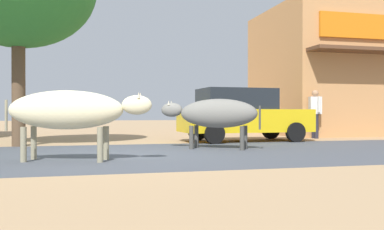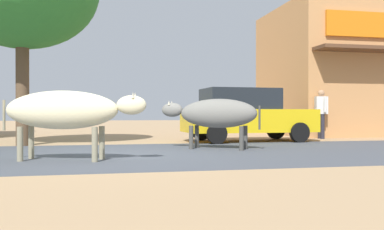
{
  "view_description": "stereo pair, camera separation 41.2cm",
  "coord_description": "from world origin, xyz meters",
  "views": [
    {
      "loc": [
        -0.71,
        -9.1,
        0.9
      ],
      "look_at": [
        1.87,
        1.12,
        0.84
      ],
      "focal_mm": 39.65,
      "sensor_mm": 36.0,
      "label": 1
    },
    {
      "loc": [
        -0.31,
        -9.19,
        0.9
      ],
      "look_at": [
        1.87,
        1.12,
        0.84
      ],
      "focal_mm": 39.65,
      "sensor_mm": 36.0,
      "label": 2
    }
  ],
  "objects": [
    {
      "name": "asphalt_road",
      "position": [
        0.0,
        0.0,
        0.0
      ],
      "size": [
        72.0,
        5.7,
        0.0
      ],
      "primitive_type": "cube",
      "color": "#474C54",
      "rests_on": "ground"
    },
    {
      "name": "cow_near_brown",
      "position": [
        -1.0,
        -0.92,
        0.94
      ],
      "size": [
        2.71,
        1.22,
        1.31
      ],
      "color": "beige",
      "rests_on": "ground"
    },
    {
      "name": "cow_far_dark",
      "position": [
        2.41,
        0.88,
        0.87
      ],
      "size": [
        2.35,
        1.65,
        1.24
      ],
      "color": "slate",
      "rests_on": "ground"
    },
    {
      "name": "storefront_right_club",
      "position": [
        9.85,
        6.88,
        2.59
      ],
      "size": [
        6.34,
        6.03,
        5.17
      ],
      "color": "tan",
      "rests_on": "ground"
    },
    {
      "name": "parked_hatchback_car",
      "position": [
        4.06,
        3.36,
        0.84
      ],
      "size": [
        4.1,
        1.94,
        1.64
      ],
      "color": "gold",
      "rests_on": "ground"
    },
    {
      "name": "ground",
      "position": [
        0.0,
        0.0,
        0.0
      ],
      "size": [
        80.0,
        80.0,
        0.0
      ],
      "primitive_type": "plane",
      "color": "tan"
    },
    {
      "name": "pedestrian_by_shop",
      "position": [
        7.04,
        4.11,
        0.99
      ],
      "size": [
        0.44,
        0.61,
        1.68
      ],
      "color": "#262633",
      "rests_on": "ground"
    }
  ]
}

